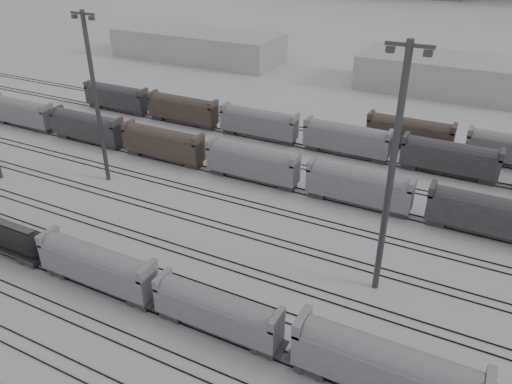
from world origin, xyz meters
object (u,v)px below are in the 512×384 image
at_px(hopper_car_c, 386,366).
at_px(light_mast_c, 392,171).
at_px(hopper_car_a, 97,264).
at_px(hopper_car_b, 217,310).

height_order(hopper_car_c, light_mast_c, light_mast_c).
bearing_deg(light_mast_c, hopper_car_a, -152.59).
xyz_separation_m(hopper_car_b, hopper_car_c, (16.37, 0.00, 0.58)).
xyz_separation_m(hopper_car_a, light_mast_c, (27.18, 14.09, 11.15)).
bearing_deg(light_mast_c, hopper_car_c, -72.69).
bearing_deg(hopper_car_b, light_mast_c, 49.63).
bearing_deg(hopper_car_b, hopper_car_a, 180.00).
bearing_deg(hopper_car_c, light_mast_c, 107.31).
relative_size(hopper_car_b, light_mast_c, 0.49).
height_order(hopper_car_b, light_mast_c, light_mast_c).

